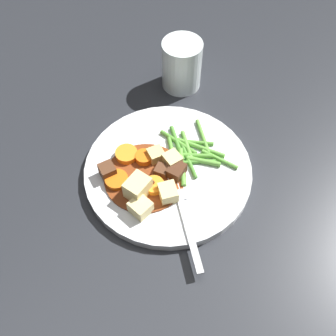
{
  "coord_description": "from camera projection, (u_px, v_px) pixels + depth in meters",
  "views": [
    {
      "loc": [
        0.26,
        0.24,
        0.53
      ],
      "look_at": [
        0.0,
        0.0,
        0.02
      ],
      "focal_mm": 42.17,
      "sensor_mm": 36.0,
      "label": 1
    }
  ],
  "objects": [
    {
      "name": "meat_chunk_2",
      "position": [
        143.0,
        183.0,
        0.6
      ],
      "size": [
        0.02,
        0.02,
        0.02
      ],
      "primitive_type": "cube",
      "rotation": [
        0.0,
        0.0,
        4.67
      ],
      "color": "#56331E",
      "rests_on": "dinner_plate"
    },
    {
      "name": "carrot_slice_0",
      "position": [
        154.0,
        186.0,
        0.6
      ],
      "size": [
        0.04,
        0.04,
        0.01
      ],
      "primitive_type": "cylinder",
      "rotation": [
        0.0,
        0.0,
        3.7
      ],
      "color": "orange",
      "rests_on": "dinner_plate"
    },
    {
      "name": "meat_chunk_3",
      "position": [
        107.0,
        171.0,
        0.61
      ],
      "size": [
        0.03,
        0.03,
        0.02
      ],
      "primitive_type": "cube",
      "rotation": [
        0.0,
        0.0,
        5.97
      ],
      "color": "#56331E",
      "rests_on": "dinner_plate"
    },
    {
      "name": "potato_chunk_4",
      "position": [
        138.0,
        189.0,
        0.58
      ],
      "size": [
        0.04,
        0.03,
        0.03
      ],
      "primitive_type": "cube",
      "rotation": [
        0.0,
        0.0,
        3.27
      ],
      "color": "#EAD68C",
      "rests_on": "dinner_plate"
    },
    {
      "name": "green_bean_9",
      "position": [
        187.0,
        155.0,
        0.63
      ],
      "size": [
        0.06,
        0.07,
        0.01
      ],
      "primitive_type": "cylinder",
      "rotation": [
        0.0,
        1.57,
        2.28
      ],
      "color": "#599E38",
      "rests_on": "dinner_plate"
    },
    {
      "name": "carrot_slice_1",
      "position": [
        117.0,
        180.0,
        0.6
      ],
      "size": [
        0.04,
        0.04,
        0.01
      ],
      "primitive_type": "cylinder",
      "rotation": [
        0.0,
        0.0,
        1.74
      ],
      "color": "orange",
      "rests_on": "dinner_plate"
    },
    {
      "name": "green_bean_3",
      "position": [
        201.0,
        148.0,
        0.64
      ],
      "size": [
        0.03,
        0.08,
        0.01
      ],
      "primitive_type": "cylinder",
      "rotation": [
        0.0,
        1.57,
        1.9
      ],
      "color": "#66AD42",
      "rests_on": "dinner_plate"
    },
    {
      "name": "fork",
      "position": [
        184.0,
        213.0,
        0.58
      ],
      "size": [
        0.11,
        0.15,
        0.0
      ],
      "color": "silver",
      "rests_on": "dinner_plate"
    },
    {
      "name": "potato_chunk_1",
      "position": [
        168.0,
        193.0,
        0.58
      ],
      "size": [
        0.04,
        0.04,
        0.02
      ],
      "primitive_type": "cube",
      "rotation": [
        0.0,
        0.0,
        2.6
      ],
      "color": "#EAD68C",
      "rests_on": "dinner_plate"
    },
    {
      "name": "potato_chunk_3",
      "position": [
        172.0,
        160.0,
        0.62
      ],
      "size": [
        0.03,
        0.03,
        0.02
      ],
      "primitive_type": "cube",
      "rotation": [
        0.0,
        0.0,
        1.35
      ],
      "color": "#EAD68C",
      "rests_on": "dinner_plate"
    },
    {
      "name": "green_bean_7",
      "position": [
        189.0,
        160.0,
        0.63
      ],
      "size": [
        0.04,
        0.06,
        0.01
      ],
      "primitive_type": "cylinder",
      "rotation": [
        0.0,
        1.57,
        1.06
      ],
      "color": "#4C8E33",
      "rests_on": "dinner_plate"
    },
    {
      "name": "dinner_plate",
      "position": [
        168.0,
        171.0,
        0.63
      ],
      "size": [
        0.27,
        0.27,
        0.02
      ],
      "primitive_type": "cylinder",
      "color": "white",
      "rests_on": "ground_plane"
    },
    {
      "name": "potato_chunk_0",
      "position": [
        156.0,
        155.0,
        0.63
      ],
      "size": [
        0.03,
        0.03,
        0.02
      ],
      "primitive_type": "cube",
      "rotation": [
        0.0,
        0.0,
        5.91
      ],
      "color": "#E5CC7A",
      "rests_on": "dinner_plate"
    },
    {
      "name": "green_bean_12",
      "position": [
        195.0,
        142.0,
        0.65
      ],
      "size": [
        0.04,
        0.05,
        0.01
      ],
      "primitive_type": "cylinder",
      "rotation": [
        0.0,
        1.57,
        2.21
      ],
      "color": "#599E38",
      "rests_on": "dinner_plate"
    },
    {
      "name": "meat_chunk_0",
      "position": [
        161.0,
        170.0,
        0.61
      ],
      "size": [
        0.02,
        0.03,
        0.02
      ],
      "primitive_type": "cube",
      "rotation": [
        0.0,
        0.0,
        5.08
      ],
      "color": "#56331E",
      "rests_on": "dinner_plate"
    },
    {
      "name": "green_bean_8",
      "position": [
        178.0,
        142.0,
        0.65
      ],
      "size": [
        0.01,
        0.07,
        0.01
      ],
      "primitive_type": "cylinder",
      "rotation": [
        0.0,
        1.57,
        1.64
      ],
      "color": "#599E38",
      "rests_on": "dinner_plate"
    },
    {
      "name": "water_glass",
      "position": [
        182.0,
        65.0,
        0.71
      ],
      "size": [
        0.07,
        0.07,
        0.09
      ],
      "primitive_type": "cylinder",
      "color": "silver",
      "rests_on": "ground_plane"
    },
    {
      "name": "green_bean_5",
      "position": [
        204.0,
        137.0,
        0.65
      ],
      "size": [
        0.05,
        0.06,
        0.01
      ],
      "primitive_type": "cylinder",
      "rotation": [
        0.0,
        1.57,
        0.98
      ],
      "color": "#66AD42",
      "rests_on": "dinner_plate"
    },
    {
      "name": "green_bean_2",
      "position": [
        204.0,
        161.0,
        0.63
      ],
      "size": [
        0.03,
        0.05,
        0.01
      ],
      "primitive_type": "cylinder",
      "rotation": [
        0.0,
        1.57,
        2.09
      ],
      "color": "#66AD42",
      "rests_on": "dinner_plate"
    },
    {
      "name": "ground_plane",
      "position": [
        168.0,
        173.0,
        0.64
      ],
      "size": [
        3.0,
        3.0,
        0.0
      ],
      "primitive_type": "plane",
      "color": "#26282D"
    },
    {
      "name": "potato_chunk_2",
      "position": [
        140.0,
        207.0,
        0.57
      ],
      "size": [
        0.03,
        0.03,
        0.02
      ],
      "primitive_type": "cube",
      "rotation": [
        0.0,
        0.0,
        1.58
      ],
      "color": "#EAD68C",
      "rests_on": "dinner_plate"
    },
    {
      "name": "green_bean_4",
      "position": [
        182.0,
        167.0,
        0.62
      ],
      "size": [
        0.05,
        0.06,
        0.01
      ],
      "primitive_type": "cylinder",
      "rotation": [
        0.0,
        1.57,
        0.81
      ],
      "color": "#599E38",
      "rests_on": "dinner_plate"
    },
    {
      "name": "green_bean_10",
      "position": [
        192.0,
        162.0,
        0.63
      ],
      "size": [
        0.06,
        0.06,
        0.01
      ],
      "primitive_type": "cylinder",
      "rotation": [
        0.0,
        1.57,
        2.39
      ],
      "color": "#4C8E33",
      "rests_on": "dinner_plate"
    },
    {
      "name": "carrot_slice_2",
      "position": [
        127.0,
        155.0,
        0.63
      ],
      "size": [
        0.05,
        0.05,
        0.01
      ],
      "primitive_type": "cylinder",
      "rotation": [
        0.0,
        0.0,
        0.44
      ],
      "color": "orange",
      "rests_on": "dinner_plate"
    },
    {
      "name": "meat_chunk_1",
      "position": [
        177.0,
        171.0,
        0.61
      ],
      "size": [
        0.03,
        0.03,
        0.02
      ],
      "primitive_type": "cube",
      "rotation": [
        0.0,
        0.0,
        3.36
      ],
      "color": "#4C2B19",
      "rests_on": "dinner_plate"
    },
    {
      "name": "green_bean_6",
      "position": [
        187.0,
        146.0,
        0.64
      ],
      "size": [
        0.04,
        0.05,
        0.01
      ],
      "primitive_type": "cylinder",
      "rotation": [
        0.0,
        1.57,
        0.99
      ],
      "color": "#66AD42",
      "rests_on": "dinner_plate"
    },
    {
      "name": "stew_sauce",
      "position": [
        145.0,
        177.0,
        0.61
      ],
      "size": [
        0.13,
        0.13,
        0.0
      ],
      "primitive_type": "cylinder",
      "color": "brown",
      "rests_on": "dinner_plate"
    },
    {
      "name": "carrot_slice_3",
      "position": [
        144.0,
        158.0,
        0.63
      ],
      "size": [
        0.03,
        0.03,
        0.01
      ],
      "primitive_type": "cylinder",
      "rotation": [
        0.0,
        0.0,
        3.38
      ],
      "color": "orange",
      "rests_on": "dinner_plate"
    },
    {
      "name": "green_bean_1",
      "position": [
        174.0,
        158.0,
        0.63
      ],
      "size": [
        0.05,
        0.07,
        0.01
      ],
      "primitive_type": "cylinder",
      "rotation": [
        0.0,
        1.57,
        0.94
      ],
      "color": "#599E38",
      "rests_on": "dinner_plate"
    },
    {
      "name": "green_bean_11",
      "position": [
        177.0,
        143.0,
        0.65
      ],
      "size": [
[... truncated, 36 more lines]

